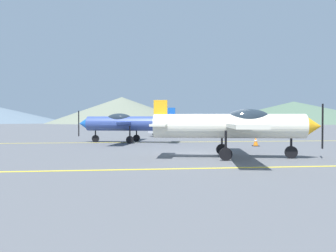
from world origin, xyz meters
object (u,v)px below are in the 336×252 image
at_px(car_sedan, 173,128).
at_px(airplane_near, 235,125).
at_px(airplane_mid, 127,123).
at_px(traffic_cone_front, 256,141).

bearing_deg(car_sedan, airplane_near, -89.44).
xyz_separation_m(airplane_near, car_sedan, (-0.18, 18.15, -0.52)).
relative_size(airplane_near, car_sedan, 1.75).
height_order(airplane_near, car_sedan, airplane_near).
xyz_separation_m(airplane_mid, traffic_cone_front, (7.69, -4.17, -1.07)).
bearing_deg(airplane_mid, traffic_cone_front, -28.47).
xyz_separation_m(airplane_near, traffic_cone_front, (3.20, 5.79, -1.07)).
bearing_deg(car_sedan, traffic_cone_front, -74.71).
distance_m(airplane_mid, traffic_cone_front, 8.82).
bearing_deg(airplane_near, car_sedan, 90.56).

